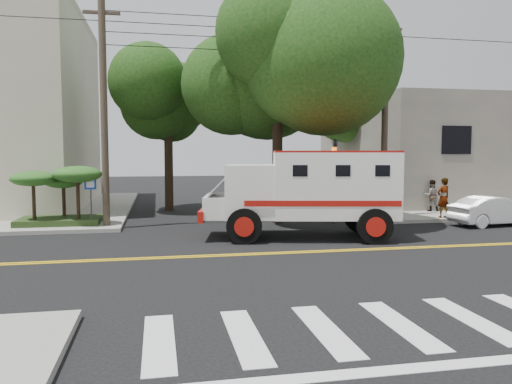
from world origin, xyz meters
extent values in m
plane|color=black|center=(0.00, 0.00, 0.00)|extent=(100.00, 100.00, 0.00)
cube|color=gray|center=(13.50, 13.50, 0.07)|extent=(17.00, 17.00, 0.15)
cube|color=#6C675C|center=(15.00, 14.00, 3.15)|extent=(14.00, 12.00, 6.00)
cylinder|color=#382D23|center=(-5.60, 6.00, 4.50)|extent=(0.28, 0.28, 9.00)
cylinder|color=#382D23|center=(6.30, 6.20, 4.50)|extent=(0.28, 0.28, 9.00)
cylinder|color=black|center=(1.50, 6.50, 3.50)|extent=(0.44, 0.44, 7.00)
sphere|color=#0E3510|center=(1.50, 6.50, 7.00)|extent=(5.32, 5.32, 5.32)
sphere|color=#0E3510|center=(2.64, 5.74, 7.57)|extent=(4.56, 4.56, 4.56)
cylinder|color=black|center=(-3.00, 12.00, 2.80)|extent=(0.44, 0.44, 5.60)
sphere|color=#0E3510|center=(-3.00, 12.00, 5.60)|extent=(3.92, 3.92, 3.92)
sphere|color=#0E3510|center=(-2.16, 11.44, 6.02)|extent=(3.36, 3.36, 3.36)
cylinder|color=black|center=(8.50, 16.00, 2.97)|extent=(0.44, 0.44, 5.95)
sphere|color=#0E3510|center=(8.50, 16.00, 5.95)|extent=(4.20, 4.20, 4.20)
sphere|color=#0E3510|center=(9.40, 15.40, 6.40)|extent=(3.60, 3.60, 3.60)
cylinder|color=#3F3F42|center=(3.80, 5.60, 1.80)|extent=(0.12, 0.12, 3.60)
imported|color=#3F3F42|center=(3.80, 5.60, 3.15)|extent=(0.15, 0.18, 0.90)
cylinder|color=#3F3F42|center=(-6.20, 6.20, 1.00)|extent=(0.06, 0.06, 2.00)
cube|color=#0C33A5|center=(-6.20, 6.14, 1.80)|extent=(0.45, 0.03, 0.45)
cube|color=#1E3314|center=(-7.50, 6.80, 0.27)|extent=(3.20, 2.00, 0.24)
cylinder|color=black|center=(-8.40, 6.50, 1.15)|extent=(0.14, 0.14, 1.52)
ellipsoid|color=#1E4B16|center=(-8.40, 6.50, 2.00)|extent=(1.73, 1.73, 0.60)
cylinder|color=black|center=(-7.40, 7.20, 1.07)|extent=(0.14, 0.14, 1.36)
ellipsoid|color=#1E4B16|center=(-7.40, 7.20, 1.83)|extent=(1.55, 1.55, 0.54)
cylinder|color=black|center=(-6.70, 6.30, 1.23)|extent=(0.14, 0.14, 1.68)
ellipsoid|color=#1E4B16|center=(-6.70, 6.30, 2.17)|extent=(1.91, 1.91, 0.66)
cube|color=silver|center=(2.54, 2.29, 1.90)|extent=(4.64, 3.29, 2.27)
cube|color=silver|center=(-0.33, 2.87, 1.68)|extent=(2.17, 2.68, 1.84)
cube|color=black|center=(-1.16, 3.04, 2.17)|extent=(0.43, 1.82, 0.76)
cube|color=silver|center=(-1.44, 3.10, 1.14)|extent=(1.39, 2.32, 0.76)
cube|color=#9C120C|center=(-1.97, 3.21, 0.87)|extent=(0.66, 2.32, 0.38)
cube|color=#9C120C|center=(2.54, 2.29, 3.06)|extent=(4.64, 3.29, 0.06)
cylinder|color=black|center=(-0.78, 1.73, 0.60)|extent=(1.24, 0.58, 1.19)
cylinder|color=black|center=(-0.30, 4.10, 0.60)|extent=(1.24, 0.58, 1.19)
cylinder|color=black|center=(3.46, 0.86, 0.60)|extent=(1.24, 0.58, 1.19)
cylinder|color=black|center=(3.95, 3.24, 0.60)|extent=(1.24, 0.58, 1.19)
imported|color=silver|center=(10.10, 3.80, 0.61)|extent=(3.86, 1.73, 1.23)
imported|color=gray|center=(8.83, 5.50, 1.03)|extent=(0.72, 0.55, 1.76)
imported|color=gray|center=(9.63, 7.83, 0.92)|extent=(0.86, 0.73, 1.54)
camera|label=1|loc=(-3.58, -14.44, 3.05)|focal=35.00mm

